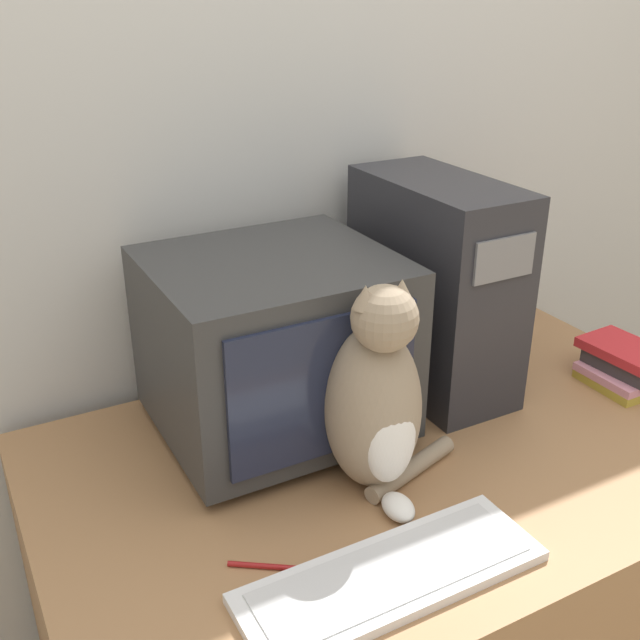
{
  "coord_description": "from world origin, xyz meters",
  "views": [
    {
      "loc": [
        -0.75,
        -0.57,
        1.62
      ],
      "look_at": [
        -0.16,
        0.51,
        1.05
      ],
      "focal_mm": 42.0,
      "sensor_mm": 36.0,
      "label": 1
    }
  ],
  "objects_px": {
    "crt_monitor": "(274,345)",
    "cat": "(376,402)",
    "keyboard": "(392,576)",
    "computer_tower": "(434,285)",
    "book_stack": "(625,366)",
    "pen": "(273,567)"
  },
  "relations": [
    {
      "from": "crt_monitor",
      "to": "computer_tower",
      "type": "bearing_deg",
      "value": 2.52
    },
    {
      "from": "book_stack",
      "to": "pen",
      "type": "distance_m",
      "value": 0.97
    },
    {
      "from": "computer_tower",
      "to": "keyboard",
      "type": "bearing_deg",
      "value": -130.82
    },
    {
      "from": "computer_tower",
      "to": "book_stack",
      "type": "xyz_separation_m",
      "value": [
        0.38,
        -0.23,
        -0.19
      ]
    },
    {
      "from": "crt_monitor",
      "to": "book_stack",
      "type": "distance_m",
      "value": 0.82
    },
    {
      "from": "cat",
      "to": "book_stack",
      "type": "bearing_deg",
      "value": 9.04
    },
    {
      "from": "computer_tower",
      "to": "book_stack",
      "type": "distance_m",
      "value": 0.48
    },
    {
      "from": "crt_monitor",
      "to": "pen",
      "type": "distance_m",
      "value": 0.45
    },
    {
      "from": "computer_tower",
      "to": "book_stack",
      "type": "bearing_deg",
      "value": -31.05
    },
    {
      "from": "keyboard",
      "to": "cat",
      "type": "height_order",
      "value": "cat"
    },
    {
      "from": "crt_monitor",
      "to": "keyboard",
      "type": "height_order",
      "value": "crt_monitor"
    },
    {
      "from": "crt_monitor",
      "to": "computer_tower",
      "type": "relative_size",
      "value": 0.97
    },
    {
      "from": "computer_tower",
      "to": "keyboard",
      "type": "relative_size",
      "value": 0.96
    },
    {
      "from": "keyboard",
      "to": "cat",
      "type": "relative_size",
      "value": 1.2
    },
    {
      "from": "book_stack",
      "to": "pen",
      "type": "height_order",
      "value": "book_stack"
    },
    {
      "from": "cat",
      "to": "pen",
      "type": "relative_size",
      "value": 3.26
    },
    {
      "from": "crt_monitor",
      "to": "cat",
      "type": "bearing_deg",
      "value": -73.25
    },
    {
      "from": "cat",
      "to": "pen",
      "type": "xyz_separation_m",
      "value": [
        -0.26,
        -0.11,
        -0.17
      ]
    },
    {
      "from": "keyboard",
      "to": "pen",
      "type": "distance_m",
      "value": 0.19
    },
    {
      "from": "crt_monitor",
      "to": "book_stack",
      "type": "relative_size",
      "value": 2.26
    },
    {
      "from": "keyboard",
      "to": "book_stack",
      "type": "xyz_separation_m",
      "value": [
        0.81,
        0.27,
        0.04
      ]
    },
    {
      "from": "book_stack",
      "to": "computer_tower",
      "type": "bearing_deg",
      "value": 148.95
    }
  ]
}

